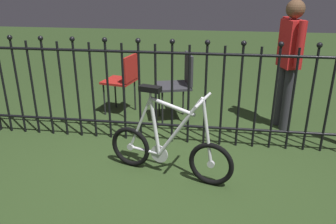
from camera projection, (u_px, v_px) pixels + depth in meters
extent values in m
plane|color=#293D1C|center=(161.00, 170.00, 3.37)|extent=(20.00, 20.00, 0.00)
cylinder|color=black|center=(4.00, 88.00, 4.03)|extent=(0.03, 0.03, 1.14)
cylinder|color=black|center=(18.00, 88.00, 4.01)|extent=(0.03, 0.03, 1.14)
sphere|color=black|center=(10.00, 38.00, 3.79)|extent=(0.06, 0.06, 0.06)
cylinder|color=black|center=(33.00, 89.00, 3.98)|extent=(0.03, 0.03, 1.14)
cylinder|color=black|center=(48.00, 90.00, 3.96)|extent=(0.03, 0.03, 1.14)
sphere|color=black|center=(40.00, 38.00, 3.74)|extent=(0.06, 0.06, 0.06)
cylinder|color=black|center=(62.00, 90.00, 3.93)|extent=(0.03, 0.03, 1.14)
cylinder|color=black|center=(77.00, 91.00, 3.91)|extent=(0.03, 0.03, 1.14)
sphere|color=black|center=(72.00, 39.00, 3.69)|extent=(0.06, 0.06, 0.06)
cylinder|color=black|center=(93.00, 92.00, 3.88)|extent=(0.03, 0.03, 1.14)
cylinder|color=black|center=(108.00, 92.00, 3.86)|extent=(0.03, 0.03, 1.14)
sphere|color=black|center=(105.00, 40.00, 3.64)|extent=(0.06, 0.06, 0.06)
cylinder|color=black|center=(124.00, 93.00, 3.83)|extent=(0.03, 0.03, 1.14)
cylinder|color=black|center=(140.00, 94.00, 3.81)|extent=(0.03, 0.03, 1.14)
sphere|color=black|center=(138.00, 41.00, 3.59)|extent=(0.06, 0.06, 0.06)
cylinder|color=black|center=(156.00, 95.00, 3.78)|extent=(0.03, 0.03, 1.14)
cylinder|color=black|center=(172.00, 95.00, 3.76)|extent=(0.03, 0.03, 1.14)
sphere|color=black|center=(172.00, 42.00, 3.54)|extent=(0.06, 0.06, 0.06)
cylinder|color=black|center=(188.00, 96.00, 3.73)|extent=(0.03, 0.03, 1.14)
cylinder|color=black|center=(205.00, 97.00, 3.71)|extent=(0.03, 0.03, 1.14)
sphere|color=black|center=(208.00, 42.00, 3.49)|extent=(0.06, 0.06, 0.06)
cylinder|color=black|center=(222.00, 98.00, 3.68)|extent=(0.03, 0.03, 1.14)
cylinder|color=black|center=(239.00, 99.00, 3.66)|extent=(0.03, 0.03, 1.14)
sphere|color=black|center=(244.00, 43.00, 3.44)|extent=(0.06, 0.06, 0.06)
cylinder|color=black|center=(257.00, 99.00, 3.63)|extent=(0.03, 0.03, 1.14)
cylinder|color=black|center=(274.00, 100.00, 3.61)|extent=(0.03, 0.03, 1.14)
sphere|color=black|center=(281.00, 44.00, 3.39)|extent=(0.06, 0.06, 0.06)
cylinder|color=black|center=(292.00, 101.00, 3.59)|extent=(0.03, 0.03, 1.14)
cylinder|color=black|center=(310.00, 102.00, 3.56)|extent=(0.03, 0.03, 1.14)
sphere|color=black|center=(320.00, 45.00, 3.34)|extent=(0.06, 0.06, 0.06)
cylinder|color=black|center=(329.00, 103.00, 3.54)|extent=(0.03, 0.03, 1.14)
cylinder|color=black|center=(170.00, 125.00, 3.90)|extent=(4.39, 0.03, 0.03)
cylinder|color=black|center=(170.00, 53.00, 3.59)|extent=(4.39, 0.03, 0.03)
torus|color=black|center=(130.00, 147.00, 3.37)|extent=(0.42, 0.16, 0.42)
cylinder|color=silver|center=(130.00, 147.00, 3.37)|extent=(0.07, 0.05, 0.07)
torus|color=black|center=(211.00, 164.00, 3.06)|extent=(0.42, 0.16, 0.42)
cylinder|color=silver|center=(211.00, 164.00, 3.06)|extent=(0.07, 0.05, 0.07)
cylinder|color=silver|center=(180.00, 128.00, 3.06)|extent=(0.44, 0.16, 0.65)
cylinder|color=silver|center=(172.00, 107.00, 3.02)|extent=(0.44, 0.15, 0.14)
cylinder|color=silver|center=(155.00, 127.00, 3.17)|extent=(0.12, 0.07, 0.57)
cylinder|color=silver|center=(145.00, 150.00, 3.32)|extent=(0.32, 0.11, 0.04)
cylinder|color=silver|center=(140.00, 124.00, 3.23)|extent=(0.26, 0.09, 0.56)
cylinder|color=silver|center=(207.00, 132.00, 2.96)|extent=(0.13, 0.06, 0.62)
cylinder|color=silver|center=(203.00, 99.00, 2.87)|extent=(0.03, 0.03, 0.02)
cylinder|color=silver|center=(203.00, 100.00, 2.88)|extent=(0.13, 0.39, 0.03)
cylinder|color=silver|center=(150.00, 94.00, 3.07)|extent=(0.03, 0.03, 0.07)
cube|color=black|center=(150.00, 89.00, 3.05)|extent=(0.22, 0.14, 0.05)
cylinder|color=silver|center=(159.00, 154.00, 3.26)|extent=(0.18, 0.06, 0.18)
cylinder|color=black|center=(104.00, 100.00, 4.66)|extent=(0.02, 0.02, 0.45)
cylinder|color=black|center=(115.00, 93.00, 4.94)|extent=(0.02, 0.02, 0.45)
cylinder|color=black|center=(125.00, 102.00, 4.56)|extent=(0.02, 0.02, 0.45)
cylinder|color=black|center=(135.00, 95.00, 4.84)|extent=(0.02, 0.02, 0.45)
cube|color=#A51E19|center=(119.00, 81.00, 4.66)|extent=(0.47, 0.47, 0.03)
cube|color=#A51E19|center=(131.00, 68.00, 4.53)|extent=(0.11, 0.37, 0.35)
cylinder|color=black|center=(162.00, 109.00, 4.31)|extent=(0.02, 0.02, 0.46)
cylinder|color=black|center=(159.00, 100.00, 4.62)|extent=(0.02, 0.02, 0.46)
cylinder|color=black|center=(188.00, 107.00, 4.36)|extent=(0.02, 0.02, 0.46)
cylinder|color=black|center=(183.00, 99.00, 4.67)|extent=(0.02, 0.02, 0.46)
cube|color=#2D2D33|center=(173.00, 86.00, 4.40)|extent=(0.53, 0.53, 0.03)
cube|color=#2D2D33|center=(189.00, 69.00, 4.34)|extent=(0.14, 0.39, 0.39)
cylinder|color=#2D2D33|center=(287.00, 100.00, 4.15)|extent=(0.11, 0.11, 0.79)
cylinder|color=#2D2D33|center=(281.00, 96.00, 4.29)|extent=(0.11, 0.11, 0.79)
cube|color=red|center=(291.00, 44.00, 3.97)|extent=(0.26, 0.34, 0.56)
cylinder|color=red|center=(300.00, 45.00, 3.78)|extent=(0.08, 0.08, 0.53)
cylinder|color=red|center=(283.00, 39.00, 4.15)|extent=(0.08, 0.08, 0.53)
sphere|color=brown|center=(296.00, 9.00, 3.83)|extent=(0.21, 0.21, 0.21)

